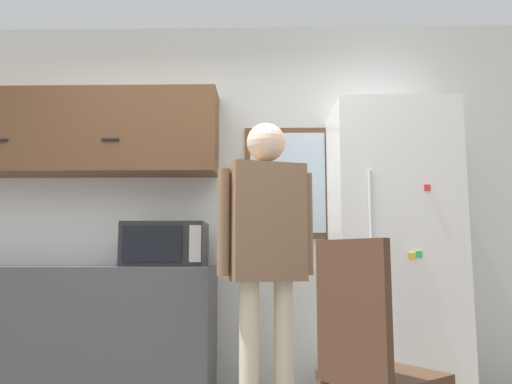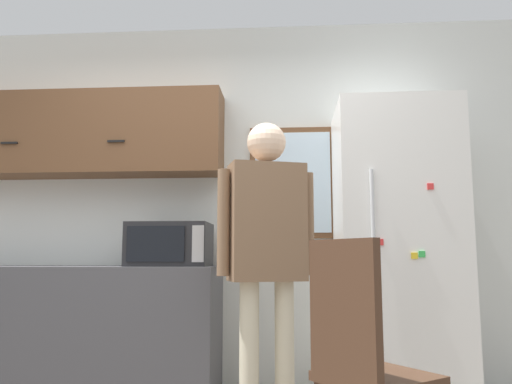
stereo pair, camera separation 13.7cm
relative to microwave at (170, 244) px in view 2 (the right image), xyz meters
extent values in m
cube|color=silver|center=(0.32, 0.34, 0.32)|extent=(6.00, 0.06, 2.70)
cube|color=#4C4C51|center=(-0.78, 0.03, -0.59)|extent=(2.20, 0.57, 0.89)
cube|color=brown|center=(-0.78, 0.16, 0.80)|extent=(2.20, 0.31, 0.60)
cube|color=black|center=(-1.16, -0.01, 0.71)|extent=(0.12, 0.01, 0.01)
cube|color=black|center=(-0.39, -0.01, 0.71)|extent=(0.12, 0.01, 0.01)
cube|color=#232326|center=(0.00, 0.00, 0.00)|extent=(0.53, 0.36, 0.29)
cube|color=black|center=(-0.05, -0.18, 0.00)|extent=(0.37, 0.01, 0.23)
cube|color=#B2B2B2|center=(0.22, -0.18, 0.00)|extent=(0.07, 0.01, 0.23)
cylinder|color=beige|center=(0.57, -0.47, -0.63)|extent=(0.11, 0.11, 0.81)
cylinder|color=beige|center=(0.77, -0.41, -0.63)|extent=(0.11, 0.11, 0.81)
cube|color=brown|center=(0.67, -0.44, 0.12)|extent=(0.47, 0.34, 0.67)
sphere|color=beige|center=(0.67, -0.44, 0.59)|extent=(0.23, 0.23, 0.23)
cylinder|color=brown|center=(0.43, -0.52, 0.11)|extent=(0.07, 0.07, 0.60)
cylinder|color=brown|center=(0.91, -0.36, 0.11)|extent=(0.07, 0.07, 0.60)
cube|color=white|center=(1.48, -0.05, -0.07)|extent=(0.74, 0.70, 1.93)
cylinder|color=silver|center=(1.28, -0.41, 0.09)|extent=(0.02, 0.02, 0.67)
cube|color=green|center=(1.55, -0.40, -0.07)|extent=(0.04, 0.01, 0.04)
cube|color=yellow|center=(1.51, -0.40, -0.08)|extent=(0.04, 0.01, 0.04)
cube|color=red|center=(1.32, -0.40, 0.00)|extent=(0.04, 0.01, 0.04)
cube|color=red|center=(1.62, -0.40, 0.32)|extent=(0.04, 0.01, 0.04)
cube|color=#472D1E|center=(1.16, -1.13, -0.59)|extent=(0.57, 0.57, 0.04)
cube|color=#472D1E|center=(1.02, -1.24, -0.29)|extent=(0.26, 0.32, 0.55)
cube|color=brown|center=(0.83, 0.30, 0.46)|extent=(0.63, 0.04, 0.82)
cube|color=silver|center=(0.83, 0.28, 0.46)|extent=(0.55, 0.01, 0.74)
camera|label=1|loc=(0.67, -3.32, -0.09)|focal=35.00mm
camera|label=2|loc=(0.81, -3.31, -0.09)|focal=35.00mm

